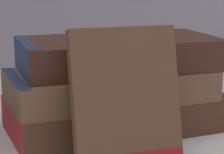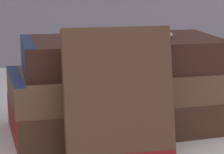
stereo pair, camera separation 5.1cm
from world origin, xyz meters
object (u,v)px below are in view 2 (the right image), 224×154
(book_flat_bottom, at_px, (116,113))
(reading_glasses, at_px, (44,108))
(book_flat_middle, at_px, (107,85))
(pocket_watch, at_px, (150,35))
(book_flat_top, at_px, (117,54))
(book_leaning_front, at_px, (119,101))

(book_flat_bottom, distance_m, reading_glasses, 0.13)
(book_flat_bottom, xyz_separation_m, book_flat_middle, (-0.01, -0.01, 0.04))
(book_flat_middle, bearing_deg, book_flat_bottom, 23.14)
(pocket_watch, bearing_deg, book_flat_bottom, -174.83)
(book_flat_top, bearing_deg, book_flat_bottom, -145.92)
(book_leaning_front, bearing_deg, pocket_watch, 59.22)
(pocket_watch, height_order, reading_glasses, pocket_watch)
(book_flat_middle, xyz_separation_m, book_leaning_front, (-0.00, -0.09, 0.01))
(book_flat_bottom, relative_size, book_flat_top, 1.15)
(book_flat_bottom, height_order, book_leaning_front, book_leaning_front)
(book_leaning_front, relative_size, pocket_watch, 2.41)
(book_flat_top, distance_m, reading_glasses, 0.16)
(book_flat_middle, distance_m, reading_glasses, 0.14)
(book_flat_top, relative_size, reading_glasses, 2.48)
(reading_glasses, bearing_deg, book_flat_top, -51.32)
(book_flat_top, bearing_deg, pocket_watch, 2.14)
(book_flat_bottom, xyz_separation_m, pocket_watch, (0.04, 0.00, 0.09))
(book_flat_top, relative_size, book_leaning_front, 1.72)
(pocket_watch, xyz_separation_m, reading_glasses, (-0.12, 0.09, -0.11))
(book_flat_middle, relative_size, book_leaning_front, 1.80)
(book_flat_bottom, height_order, book_flat_top, book_flat_top)
(book_flat_middle, bearing_deg, reading_glasses, 118.04)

